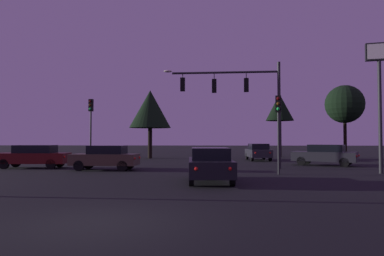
% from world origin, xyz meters
% --- Properties ---
extents(ground_plane, '(168.00, 168.00, 0.00)m').
position_xyz_m(ground_plane, '(0.00, 24.50, 0.00)').
color(ground_plane, black).
rests_on(ground_plane, ground).
extents(traffic_signal_mast_arm, '(7.65, 0.59, 6.93)m').
position_xyz_m(traffic_signal_mast_arm, '(4.53, 15.22, 4.86)').
color(traffic_signal_mast_arm, '#232326').
rests_on(traffic_signal_mast_arm, ground).
extents(traffic_light_corner_left, '(0.33, 0.37, 4.88)m').
position_xyz_m(traffic_light_corner_left, '(-6.27, 17.74, 3.43)').
color(traffic_light_corner_left, '#232326').
rests_on(traffic_light_corner_left, ground).
extents(traffic_light_corner_right, '(0.35, 0.38, 4.27)m').
position_xyz_m(traffic_light_corner_right, '(6.24, 11.41, 3.03)').
color(traffic_light_corner_right, '#232326').
rests_on(traffic_light_corner_right, ground).
extents(car_nearside_lane, '(2.10, 4.59, 1.52)m').
position_xyz_m(car_nearside_lane, '(2.52, 7.85, 0.80)').
color(car_nearside_lane, black).
rests_on(car_nearside_lane, ground).
extents(car_crossing_left, '(4.70, 2.02, 1.52)m').
position_xyz_m(car_crossing_left, '(-9.14, 14.96, 0.80)').
color(car_crossing_left, '#4C0F0F').
rests_on(car_crossing_left, ground).
extents(car_crossing_right, '(4.13, 1.84, 1.52)m').
position_xyz_m(car_crossing_right, '(-3.89, 13.56, 0.79)').
color(car_crossing_right, '#473828').
rests_on(car_crossing_right, ground).
extents(car_far_lane, '(4.75, 3.73, 1.52)m').
position_xyz_m(car_far_lane, '(10.87, 18.23, 0.80)').
color(car_far_lane, '#232328').
rests_on(car_far_lane, ground).
extents(car_parked_lot, '(2.00, 4.31, 1.52)m').
position_xyz_m(car_parked_lot, '(6.92, 24.52, 0.79)').
color(car_parked_lot, '#232328').
rests_on(car_parked_lot, ground).
extents(store_sign_illuminated, '(1.42, 0.55, 7.31)m').
position_xyz_m(store_sign_illuminated, '(12.00, 12.23, 5.33)').
color(store_sign_illuminated, '#232326').
rests_on(store_sign_illuminated, ground).
extents(tree_behind_sign, '(3.66, 3.66, 7.14)m').
position_xyz_m(tree_behind_sign, '(15.52, 26.72, 5.28)').
color(tree_behind_sign, black).
rests_on(tree_behind_sign, ground).
extents(tree_left_far, '(3.02, 3.02, 6.91)m').
position_xyz_m(tree_left_far, '(10.17, 31.08, 5.38)').
color(tree_left_far, black).
rests_on(tree_left_far, ground).
extents(tree_center_horizon, '(4.18, 4.18, 6.89)m').
position_xyz_m(tree_center_horizon, '(-3.49, 27.39, 4.95)').
color(tree_center_horizon, black).
rests_on(tree_center_horizon, ground).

